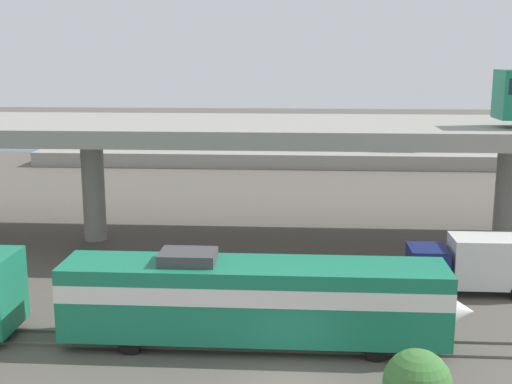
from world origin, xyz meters
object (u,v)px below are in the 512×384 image
parked_car_0 (198,141)px  parked_car_6 (479,139)px  parked_car_5 (398,144)px  parked_car_1 (360,142)px  parked_car_4 (149,139)px  parked_car_3 (424,141)px  parked_car_2 (295,141)px  service_truck_west (478,263)px  train_locomotive (273,297)px

parked_car_0 → parked_car_6: (33.27, 3.29, 0.00)m
parked_car_0 → parked_car_5: same height
parked_car_1 → parked_car_5: 4.72m
parked_car_4 → parked_car_6: (39.35, 1.99, 0.00)m
parked_car_4 → parked_car_3: bearing=0.8°
parked_car_3 → parked_car_6: (6.66, 1.52, 0.00)m
parked_car_2 → parked_car_3: size_ratio=0.89×
service_truck_west → parked_car_0: parked_car_0 is taller
train_locomotive → parked_car_0: train_locomotive is taller
service_truck_west → parked_car_3: (5.25, 44.81, 0.73)m
service_truck_west → parked_car_4: parked_car_4 is taller
parked_car_3 → parked_car_6: bearing=-167.1°
service_truck_west → parked_car_4: 52.15m
parked_car_5 → parked_car_6: (10.20, 5.13, 0.00)m
parked_car_0 → parked_car_5: 23.14m
parked_car_5 → parked_car_6: same height
service_truck_west → parked_car_4: bearing=-58.2°
parked_car_2 → parked_car_6: bearing=-172.7°
parked_car_0 → parked_car_3: size_ratio=0.94×
service_truck_west → parked_car_3: 45.12m
parked_car_3 → parked_car_6: 6.83m
train_locomotive → parked_car_4: train_locomotive is taller
parked_car_3 → parked_car_5: size_ratio=1.00×
parked_car_2 → parked_car_4: size_ratio=0.88×
parked_car_1 → parked_car_5: size_ratio=0.89×
train_locomotive → service_truck_west: (10.55, 7.24, -0.55)m
service_truck_west → parked_car_6: parked_car_6 is taller
parked_car_2 → parked_car_3: 15.20m
parked_car_0 → parked_car_3: same height
parked_car_0 → parked_car_5: (23.07, -1.84, 0.00)m
parked_car_2 → parked_car_0: bearing=2.4°
parked_car_2 → parked_car_6: 21.99m
parked_car_2 → parked_car_5: 11.83m
parked_car_1 → parked_car_2: bearing=-0.7°
parked_car_1 → parked_car_2: same height
service_truck_west → parked_car_0: size_ratio=1.57×
parked_car_1 → parked_car_0: bearing=1.2°
parked_car_4 → parked_car_5: (29.14, -3.15, 0.00)m
train_locomotive → parked_car_5: (12.25, 48.44, 0.18)m
parked_car_1 → parked_car_2: 7.45m
service_truck_west → parked_car_2: (-9.90, 43.52, 0.73)m
parked_car_4 → parked_car_5: size_ratio=1.01×
parked_car_1 → service_truck_west: bearing=93.2°
service_truck_west → parked_car_4: (-27.44, 44.34, 0.73)m
parked_car_4 → parked_car_6: same height
parked_car_2 → parked_car_5: size_ratio=0.89×
service_truck_west → parked_car_6: 47.84m
service_truck_west → parked_car_1: size_ratio=1.65×
parked_car_0 → parked_car_6: bearing=5.7°
parked_car_0 → parked_car_3: bearing=3.8°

